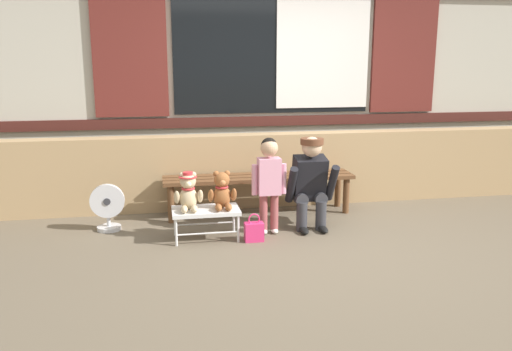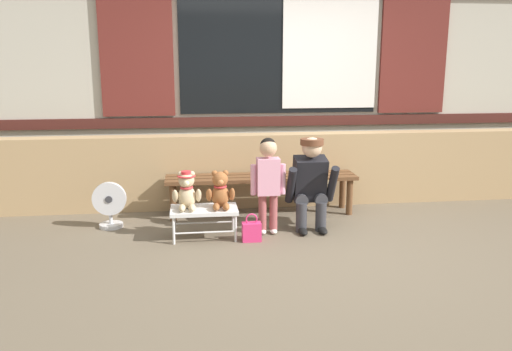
% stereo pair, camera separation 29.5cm
% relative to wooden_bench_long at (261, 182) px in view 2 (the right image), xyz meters
% --- Properties ---
extents(ground_plane, '(60.00, 60.00, 0.00)m').
position_rel_wooden_bench_long_xyz_m(ground_plane, '(0.32, -1.06, -0.37)').
color(ground_plane, brown).
extents(brick_low_wall, '(7.49, 0.25, 0.85)m').
position_rel_wooden_bench_long_xyz_m(brick_low_wall, '(0.32, 0.37, 0.05)').
color(brick_low_wall, tan).
rests_on(brick_low_wall, ground).
extents(shop_facade, '(7.64, 0.26, 3.73)m').
position_rel_wooden_bench_long_xyz_m(shop_facade, '(0.33, 0.88, 1.49)').
color(shop_facade, '#B7B2A3').
rests_on(shop_facade, ground).
extents(wooden_bench_long, '(2.10, 0.40, 0.44)m').
position_rel_wooden_bench_long_xyz_m(wooden_bench_long, '(0.00, 0.00, 0.00)').
color(wooden_bench_long, brown).
rests_on(wooden_bench_long, ground).
extents(small_display_bench, '(0.64, 0.36, 0.30)m').
position_rel_wooden_bench_long_xyz_m(small_display_bench, '(-0.65, -0.73, -0.11)').
color(small_display_bench, silver).
rests_on(small_display_bench, ground).
extents(teddy_bear_with_hat, '(0.28, 0.27, 0.36)m').
position_rel_wooden_bench_long_xyz_m(teddy_bear_with_hat, '(-0.81, -0.72, 0.10)').
color(teddy_bear_with_hat, '#CCB289').
rests_on(teddy_bear_with_hat, small_display_bench).
extents(teddy_bear_plain, '(0.28, 0.26, 0.36)m').
position_rel_wooden_bench_long_xyz_m(teddy_bear_plain, '(-0.49, -0.72, 0.09)').
color(teddy_bear_plain, '#93562D').
rests_on(teddy_bear_plain, small_display_bench).
extents(child_standing, '(0.35, 0.18, 0.96)m').
position_rel_wooden_bench_long_xyz_m(child_standing, '(-0.02, -0.66, 0.22)').
color(child_standing, '#994C4C').
rests_on(child_standing, ground).
extents(adult_crouching, '(0.50, 0.49, 0.95)m').
position_rel_wooden_bench_long_xyz_m(adult_crouching, '(0.42, -0.58, 0.11)').
color(adult_crouching, '#333338').
rests_on(adult_crouching, ground).
extents(handbag_on_ground, '(0.18, 0.11, 0.27)m').
position_rel_wooden_bench_long_xyz_m(handbag_on_ground, '(-0.21, -0.87, -0.28)').
color(handbag_on_ground, '#E53370').
rests_on(handbag_on_ground, ground).
extents(floor_fan, '(0.34, 0.24, 0.48)m').
position_rel_wooden_bench_long_xyz_m(floor_fan, '(-1.60, -0.29, -0.13)').
color(floor_fan, silver).
rests_on(floor_fan, ground).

